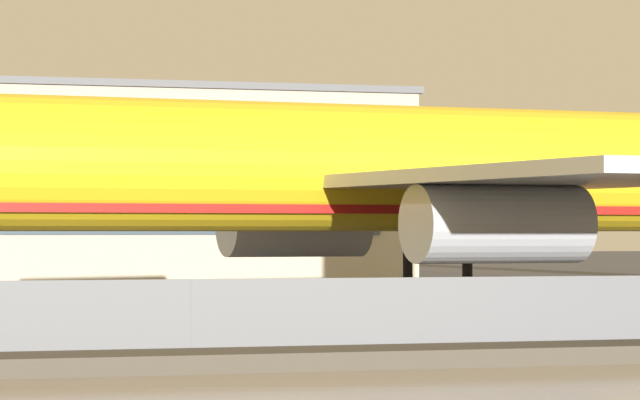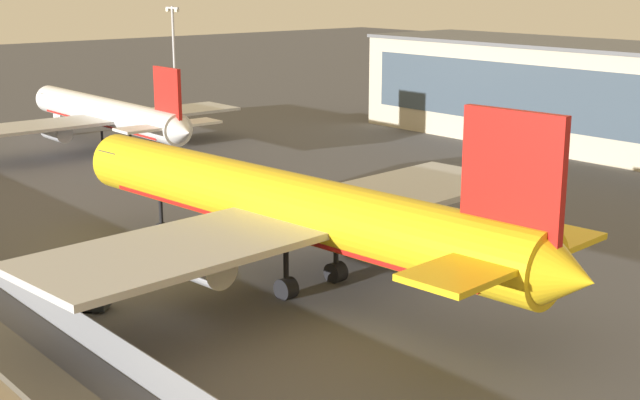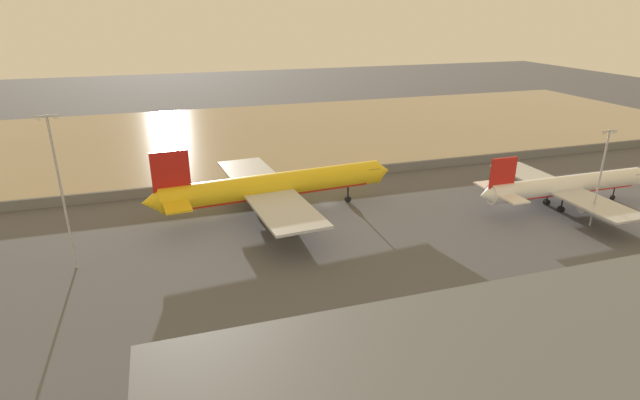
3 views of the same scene
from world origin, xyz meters
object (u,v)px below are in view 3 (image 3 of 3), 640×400
Objects in this scene: apron_light_mast_apron_west at (601,173)px; apron_light_mast_apron_east at (61,188)px; baggage_tug at (279,185)px; cargo_jet_yellow at (273,187)px; passenger_jet_white_red at (565,186)px.

apron_light_mast_apron_east reaches higher than apron_light_mast_apron_west.
baggage_tug is 67.25m from apron_light_mast_apron_west.
apron_light_mast_apron_west is 94.78m from apron_light_mast_apron_east.
cargo_jet_yellow is 61.51m from passenger_jet_white_red.
baggage_tug is (-4.46, -14.91, -5.17)m from cargo_jet_yellow.
passenger_jet_white_red is 1.69× the size of apron_light_mast_apron_east.
apron_light_mast_apron_west is (1.78, 9.70, 6.08)m from passenger_jet_white_red.
apron_light_mast_apron_west reaches higher than passenger_jet_white_red.
cargo_jet_yellow is at bearing -14.15° from passenger_jet_white_red.
cargo_jet_yellow is 2.75× the size of apron_light_mast_apron_west.
apron_light_mast_apron_west reaches higher than baggage_tug.
passenger_jet_white_red is 2.24× the size of apron_light_mast_apron_west.
passenger_jet_white_red is at bearing 151.51° from baggage_tug.
baggage_tug is 0.14× the size of apron_light_mast_apron_east.
apron_light_mast_apron_west is (-53.39, 39.64, 10.05)m from baggage_tug.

